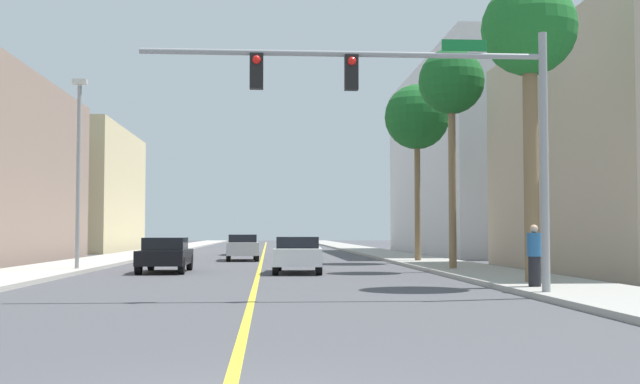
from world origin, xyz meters
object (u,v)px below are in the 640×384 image
at_px(traffic_signal_mast, 422,103).
at_px(car_black, 166,254).
at_px(palm_mid, 451,85).
at_px(street_lamp, 78,163).
at_px(palm_far, 417,118).
at_px(palm_near, 529,36).
at_px(car_blue, 241,244).
at_px(pedestrian, 534,256).
at_px(car_white, 298,254).
at_px(car_silver, 242,247).

distance_m(traffic_signal_mast, car_black, 15.20).
bearing_deg(traffic_signal_mast, palm_mid, 73.35).
xyz_separation_m(traffic_signal_mast, street_lamp, (-11.14, 12.81, -0.35)).
bearing_deg(traffic_signal_mast, palm_far, 79.37).
height_order(palm_near, car_blue, palm_near).
relative_size(palm_far, car_blue, 2.13).
bearing_deg(car_blue, pedestrian, -76.50).
bearing_deg(traffic_signal_mast, car_white, 102.09).
relative_size(traffic_signal_mast, palm_far, 1.09).
xyz_separation_m(car_blue, pedestrian, (8.85, -33.98, 0.24)).
distance_m(car_silver, pedestrian, 24.72).
distance_m(street_lamp, car_white, 9.39).
distance_m(car_silver, car_white, 13.54).
relative_size(street_lamp, palm_mid, 0.85).
xyz_separation_m(traffic_signal_mast, palm_far, (3.87, 20.60, 2.71)).
xyz_separation_m(traffic_signal_mast, car_white, (-2.52, 11.75, -3.93)).
relative_size(traffic_signal_mast, palm_mid, 1.11).
xyz_separation_m(street_lamp, palm_far, (15.01, 7.79, 3.06)).
xyz_separation_m(street_lamp, car_silver, (6.04, 12.23, -3.54)).
height_order(traffic_signal_mast, palm_near, palm_near).
relative_size(palm_near, palm_far, 0.98).
xyz_separation_m(palm_near, car_black, (-11.57, 8.89, -6.57)).
bearing_deg(street_lamp, palm_near, -31.41).
height_order(car_black, car_blue, car_black).
xyz_separation_m(palm_near, car_white, (-6.41, 8.12, -6.56)).
height_order(palm_near, palm_mid, palm_mid).
xyz_separation_m(palm_near, palm_far, (-0.03, 16.97, 0.08)).
distance_m(traffic_signal_mast, car_blue, 36.41).
bearing_deg(palm_near, traffic_signal_mast, -137.05).
bearing_deg(pedestrian, car_blue, 171.00).
xyz_separation_m(street_lamp, car_white, (8.62, -1.06, -3.58)).
bearing_deg(car_black, traffic_signal_mast, -58.95).
distance_m(street_lamp, car_blue, 23.91).
height_order(palm_far, car_blue, palm_far).
xyz_separation_m(palm_mid, car_black, (-11.29, 0.40, -6.75)).
distance_m(palm_near, palm_far, 16.97).
bearing_deg(pedestrian, car_silver, 176.32).
bearing_deg(car_white, palm_mid, 6.22).
height_order(car_silver, car_black, car_silver).
height_order(palm_mid, car_white, palm_mid).
bearing_deg(pedestrian, car_white, -173.18).
height_order(palm_mid, palm_far, palm_far).
distance_m(car_black, car_blue, 23.36).
xyz_separation_m(car_black, car_white, (5.15, -0.77, 0.02)).
bearing_deg(palm_near, palm_mid, 91.85).
height_order(palm_near, pedestrian, palm_near).
bearing_deg(palm_near, car_blue, 106.34).
height_order(palm_near, car_silver, palm_near).
height_order(car_blue, pedestrian, pedestrian).
bearing_deg(palm_far, pedestrian, -91.66).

